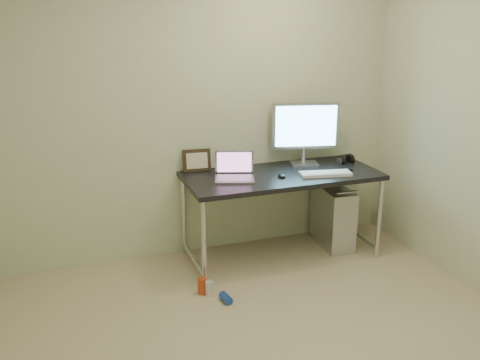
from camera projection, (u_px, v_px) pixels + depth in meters
The scene contains 16 objects.
wall_back at pixel (202, 112), 4.49m from camera, with size 3.50×0.02×2.50m, color beige.
desk at pixel (282, 182), 4.52m from camera, with size 1.65×0.72×0.75m.
tower_computer at pixel (332, 216), 4.86m from camera, with size 0.27×0.54×0.58m.
cable_a at pixel (315, 195), 5.04m from camera, with size 0.01×0.01×0.70m, color black.
cable_b at pixel (324, 196), 5.06m from camera, with size 0.01×0.01×0.72m, color black.
can_red at pixel (202, 286), 4.06m from camera, with size 0.07×0.07×0.13m, color #B53C1B.
can_white at pixel (209, 288), 4.04m from camera, with size 0.06×0.06×0.11m, color silver.
can_blue at pixel (226, 298), 3.95m from camera, with size 0.06×0.06×0.11m, color #1D40A2.
laptop at pixel (234, 172), 4.35m from camera, with size 0.38×0.34×0.22m.
monitor at pixel (305, 129), 4.67m from camera, with size 0.58×0.22×0.55m.
keyboard at pixel (326, 174), 4.45m from camera, with size 0.43×0.14×0.03m, color white.
mouse_right at pixel (348, 168), 4.58m from camera, with size 0.06×0.10×0.03m, color black.
mouse_left at pixel (282, 175), 4.40m from camera, with size 0.07×0.10×0.04m, color black.
headphones at pixel (346, 160), 4.81m from camera, with size 0.16×0.09×0.10m.
picture_frame at pixel (197, 160), 4.54m from camera, with size 0.24×0.03×0.19m, color black.
webcam at pixel (224, 160), 4.57m from camera, with size 0.05×0.04×0.12m.
Camera 1 is at (-1.20, -2.55, 2.06)m, focal length 40.00 mm.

